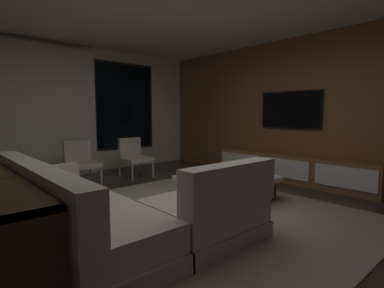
{
  "coord_description": "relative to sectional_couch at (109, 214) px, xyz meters",
  "views": [
    {
      "loc": [
        -2.24,
        -2.73,
        1.26
      ],
      "look_at": [
        0.73,
        0.58,
        0.82
      ],
      "focal_mm": 27.76,
      "sensor_mm": 36.0,
      "label": 1
    }
  ],
  "objects": [
    {
      "name": "area_rug",
      "position": [
        1.3,
        -0.02,
        -0.28
      ],
      "size": [
        3.2,
        3.8,
        0.01
      ],
      "primitive_type": "cube",
      "color": "gray",
      "rests_on": "floor"
    },
    {
      "name": "coffee_table",
      "position": [
        1.96,
        0.19,
        -0.1
      ],
      "size": [
        1.16,
        1.16,
        0.36
      ],
      "color": "#352612",
      "rests_on": "floor"
    },
    {
      "name": "sectional_couch",
      "position": [
        0.0,
        0.0,
        0.0
      ],
      "size": [
        1.98,
        2.5,
        0.82
      ],
      "color": "#A49C8C",
      "rests_on": "floor"
    },
    {
      "name": "accent_chair_by_curtain",
      "position": [
        0.77,
        2.68,
        0.14
      ],
      "size": [
        0.55,
        0.57,
        0.78
      ],
      "color": "#B2ADA0",
      "rests_on": "floor"
    },
    {
      "name": "media_wall",
      "position": [
        4.01,
        0.08,
        1.06
      ],
      "size": [
        0.12,
        7.8,
        2.7
      ],
      "color": "brown",
      "rests_on": "floor"
    },
    {
      "name": "book_stack_on_coffee_table",
      "position": [
        2.04,
        0.04,
        0.09
      ],
      "size": [
        0.28,
        0.22,
        0.05
      ],
      "color": "#734496",
      "rests_on": "coffee_table"
    },
    {
      "name": "accent_chair_near_window",
      "position": [
        1.83,
        2.6,
        0.14
      ],
      "size": [
        0.54,
        0.56,
        0.78
      ],
      "color": "#B2ADA0",
      "rests_on": "floor"
    },
    {
      "name": "media_console",
      "position": [
        3.72,
        0.13,
        -0.04
      ],
      "size": [
        0.46,
        3.1,
        0.52
      ],
      "color": "brown",
      "rests_on": "floor"
    },
    {
      "name": "floor",
      "position": [
        0.95,
        0.08,
        -0.29
      ],
      "size": [
        9.2,
        9.2,
        0.0
      ],
      "primitive_type": "plane",
      "color": "#332B26"
    },
    {
      "name": "mounted_tv",
      "position": [
        3.9,
        0.33,
        1.06
      ],
      "size": [
        0.05,
        1.22,
        0.7
      ],
      "color": "black"
    },
    {
      "name": "back_wall_with_window",
      "position": [
        0.89,
        3.7,
        1.05
      ],
      "size": [
        6.6,
        0.3,
        2.7
      ],
      "color": "silver",
      "rests_on": "floor"
    }
  ]
}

